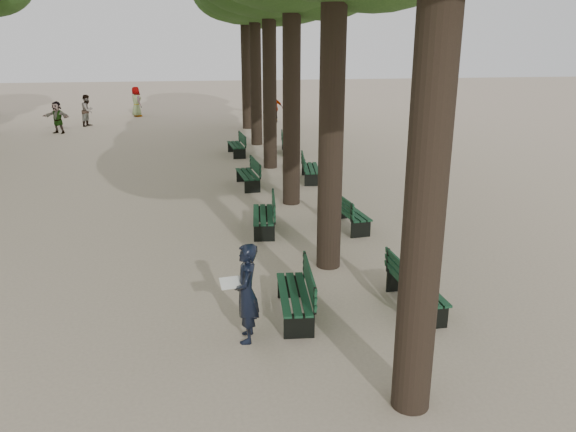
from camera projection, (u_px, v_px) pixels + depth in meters
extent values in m
plane|color=tan|center=(281.00, 340.00, 9.38)|extent=(120.00, 120.00, 0.00)
cylinder|color=#33261C|center=(431.00, 133.00, 6.59)|extent=(0.52, 0.52, 7.50)
cylinder|color=#33261C|center=(332.00, 93.00, 11.29)|extent=(0.52, 0.52, 7.50)
cylinder|color=#33261C|center=(292.00, 77.00, 16.00)|extent=(0.52, 0.52, 7.50)
cylinder|color=#33261C|center=(269.00, 68.00, 20.70)|extent=(0.52, 0.52, 7.50)
cylinder|color=#33261C|center=(256.00, 62.00, 25.40)|extent=(0.52, 0.52, 7.50)
cylinder|color=#33261C|center=(246.00, 59.00, 30.11)|extent=(0.52, 0.52, 7.50)
cube|color=black|center=(294.00, 305.00, 10.10)|extent=(0.66, 1.83, 0.45)
cube|color=#0D301D|center=(294.00, 294.00, 10.03)|extent=(0.68, 1.84, 0.04)
cube|color=#0D301D|center=(309.00, 279.00, 9.97)|extent=(0.18, 1.80, 0.40)
cube|color=black|center=(263.00, 223.00, 14.58)|extent=(0.70, 1.84, 0.45)
cube|color=#0D301D|center=(263.00, 215.00, 14.52)|extent=(0.72, 1.85, 0.04)
cube|color=#0D301D|center=(274.00, 204.00, 14.45)|extent=(0.23, 1.79, 0.40)
cube|color=black|center=(247.00, 181.00, 18.90)|extent=(0.69, 1.84, 0.45)
cube|color=#0D301D|center=(247.00, 174.00, 18.83)|extent=(0.71, 1.84, 0.04)
cube|color=#0D301D|center=(255.00, 166.00, 18.82)|extent=(0.21, 1.80, 0.40)
cube|color=black|center=(236.00, 150.00, 24.03)|extent=(0.68, 1.84, 0.45)
cube|color=#0D301D|center=(236.00, 145.00, 23.96)|extent=(0.70, 1.84, 0.04)
cube|color=#0D301D|center=(242.00, 138.00, 23.94)|extent=(0.20, 1.80, 0.40)
cube|color=black|center=(416.00, 297.00, 10.40)|extent=(0.59, 1.82, 0.45)
cube|color=#0D301D|center=(417.00, 286.00, 10.33)|extent=(0.61, 1.82, 0.04)
cube|color=#0D301D|center=(404.00, 274.00, 10.20)|extent=(0.11, 1.80, 0.40)
cube|color=black|center=(350.00, 220.00, 14.85)|extent=(0.73, 1.85, 0.45)
cube|color=#0D301D|center=(350.00, 211.00, 14.78)|extent=(0.75, 1.85, 0.04)
cube|color=#0D301D|center=(340.00, 202.00, 14.62)|extent=(0.26, 1.79, 0.40)
cube|color=black|center=(311.00, 174.00, 19.77)|extent=(0.74, 1.85, 0.45)
cube|color=#0D301D|center=(311.00, 168.00, 19.70)|extent=(0.76, 1.85, 0.04)
cube|color=#0D301D|center=(303.00, 161.00, 19.61)|extent=(0.26, 1.79, 0.40)
cube|color=black|center=(289.00, 148.00, 24.44)|extent=(0.74, 1.85, 0.45)
cube|color=#0D301D|center=(289.00, 143.00, 24.37)|extent=(0.76, 1.85, 0.04)
cube|color=#0D301D|center=(282.00, 137.00, 24.28)|extent=(0.26, 1.79, 0.40)
imported|color=black|center=(246.00, 293.00, 9.14)|extent=(0.42, 0.71, 1.70)
cube|color=white|center=(231.00, 283.00, 9.04)|extent=(0.37, 0.29, 0.12)
imported|color=#262628|center=(88.00, 110.00, 31.79)|extent=(0.66, 0.93, 1.77)
imported|color=#262628|center=(251.00, 102.00, 36.55)|extent=(0.42, 1.07, 1.62)
imported|color=#262628|center=(275.00, 108.00, 33.29)|extent=(1.00, 0.42, 1.67)
imported|color=#262628|center=(57.00, 117.00, 29.39)|extent=(1.56, 0.94, 1.68)
imported|color=#262628|center=(136.00, 102.00, 35.67)|extent=(0.80, 0.97, 1.87)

